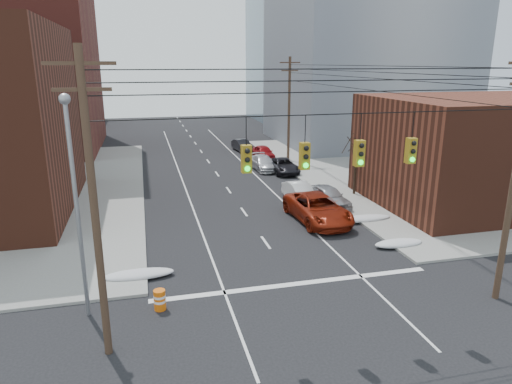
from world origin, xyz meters
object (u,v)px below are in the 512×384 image
red_pickup (318,209)px  parked_car_f (242,145)px  parked_car_b (300,192)px  parked_car_e (264,152)px  parked_car_a (328,196)px  parked_car_c (283,166)px  lot_car_a (40,206)px  construction_barrel (160,300)px  parked_car_d (263,163)px  lot_car_b (45,182)px  lot_car_c (6,196)px

red_pickup → parked_car_f: 26.07m
parked_car_b → parked_car_e: 16.46m
parked_car_a → parked_car_c: bearing=82.3°
parked_car_e → lot_car_a: bearing=-144.7°
parked_car_c → construction_barrel: parked_car_c is taller
construction_barrel → parked_car_d: bearing=65.6°
lot_car_b → parked_car_f: bearing=-41.6°
parked_car_d → construction_barrel: 27.39m
lot_car_c → parked_car_b: bearing=-109.3°
lot_car_a → construction_barrel: (7.53, -14.84, -0.30)m
parked_car_c → construction_barrel: bearing=-118.8°
lot_car_a → lot_car_c: (-2.96, 3.22, -0.01)m
parked_car_d → lot_car_c: bearing=-165.6°
parked_car_d → parked_car_a: bearing=-86.0°
red_pickup → parked_car_c: bearing=78.9°
parked_car_b → lot_car_a: size_ratio=1.16×
parked_car_a → lot_car_b: size_ratio=0.95×
parked_car_d → parked_car_f: 10.28m
parked_car_c → lot_car_a: (-20.43, -8.46, 0.08)m
parked_car_b → parked_car_d: parked_car_b is taller
red_pickup → parked_car_d: red_pickup is taller
parked_car_c → lot_car_c: parked_car_c is taller
parked_car_e → lot_car_a: 25.45m
lot_car_c → construction_barrel: (10.49, -18.06, -0.29)m
parked_car_d → lot_car_b: (-19.72, -3.40, 0.12)m
parked_car_e → construction_barrel: parked_car_e is taller
parked_car_c → parked_car_e: size_ratio=1.15×
parked_car_e → parked_car_a: bearing=-91.4°
parked_car_d → lot_car_a: size_ratio=1.29×
parked_car_f → parked_car_e: bearing=-81.8°
parked_car_d → lot_car_a: parked_car_d is taller
red_pickup → lot_car_c: red_pickup is taller
parked_car_c → lot_car_a: 22.11m
parked_car_e → parked_car_f: (-1.36, 5.01, -0.03)m
lot_car_b → parked_car_a: bearing=-100.2°
red_pickup → parked_car_a: 3.54m
parked_car_f → lot_car_b: bearing=-152.4°
parked_car_f → lot_car_a: (-18.91, -20.39, 0.07)m
parked_car_c → parked_car_d: (-1.60, 1.65, 0.01)m
red_pickup → parked_car_e: (1.83, 21.06, -0.16)m
parked_car_d → parked_car_f: parked_car_f is taller
parked_car_a → construction_barrel: 17.69m
parked_car_b → lot_car_a: parked_car_b is taller
construction_barrel → parked_car_b: bearing=50.8°
lot_car_c → parked_car_a: bearing=-112.6°
parked_car_b → lot_car_c: parked_car_b is taller
red_pickup → parked_car_b: (0.39, 4.66, -0.18)m
parked_car_b → parked_car_f: parked_car_b is taller
lot_car_a → lot_car_b: bearing=-3.9°
parked_car_b → parked_car_c: size_ratio=0.87×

